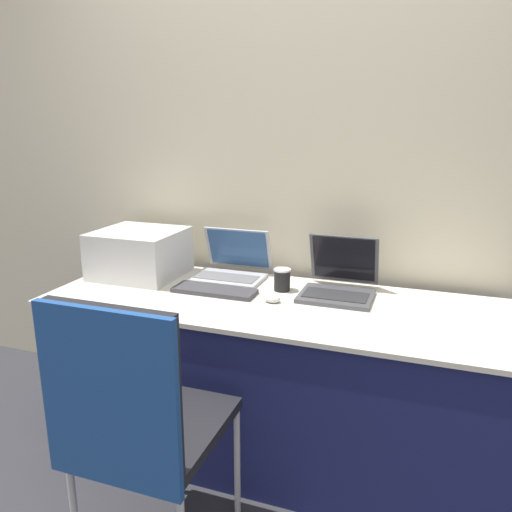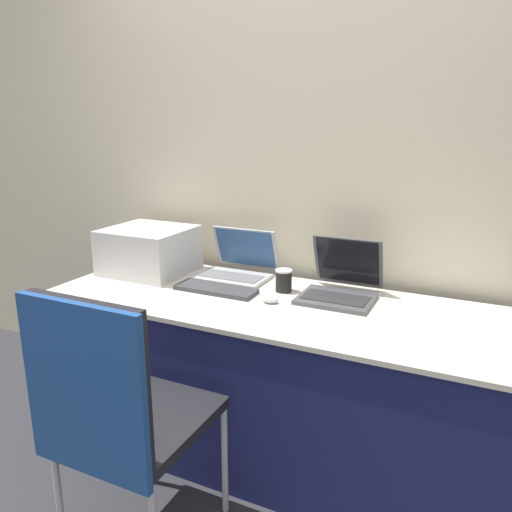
{
  "view_description": "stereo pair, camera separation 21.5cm",
  "coord_description": "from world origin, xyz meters",
  "views": [
    {
      "loc": [
        0.61,
        -1.57,
        1.46
      ],
      "look_at": [
        -0.09,
        0.39,
        0.91
      ],
      "focal_mm": 35.0,
      "sensor_mm": 36.0,
      "label": 1
    },
    {
      "loc": [
        0.81,
        -1.49,
        1.46
      ],
      "look_at": [
        -0.09,
        0.39,
        0.91
      ],
      "focal_mm": 35.0,
      "sensor_mm": 36.0,
      "label": 2
    }
  ],
  "objects": [
    {
      "name": "printer",
      "position": [
        -0.73,
        0.48,
        0.85
      ],
      "size": [
        0.4,
        0.38,
        0.23
      ],
      "color": "silver",
      "rests_on": "table"
    },
    {
      "name": "ground_plane",
      "position": [
        0.0,
        0.0,
        0.0
      ],
      "size": [
        14.0,
        14.0,
        0.0
      ],
      "primitive_type": "plane",
      "color": "#333338"
    },
    {
      "name": "laptop_right",
      "position": [
        0.25,
        0.53,
        0.78
      ],
      "size": [
        0.31,
        0.34,
        0.25
      ],
      "color": "#4C4C51",
      "rests_on": "table"
    },
    {
      "name": "laptop_left",
      "position": [
        -0.29,
        0.6,
        0.78
      ],
      "size": [
        0.34,
        0.3,
        0.23
      ],
      "color": "#B7B7BC",
      "rests_on": "table"
    },
    {
      "name": "chair",
      "position": [
        -0.19,
        -0.43,
        0.6
      ],
      "size": [
        0.44,
        0.5,
        0.99
      ],
      "color": "black",
      "rests_on": "ground_plane"
    },
    {
      "name": "table",
      "position": [
        0.0,
        0.35,
        0.36
      ],
      "size": [
        1.97,
        0.72,
        0.73
      ],
      "color": "#191E51",
      "rests_on": "ground_plane"
    },
    {
      "name": "wall_back",
      "position": [
        0.0,
        0.8,
        1.3
      ],
      "size": [
        8.0,
        0.05,
        2.6
      ],
      "color": "beige",
      "rests_on": "ground_plane"
    },
    {
      "name": "coffee_cup",
      "position": [
        -0.0,
        0.49,
        0.78
      ],
      "size": [
        0.08,
        0.08,
        0.1
      ],
      "color": "black",
      "rests_on": "table"
    },
    {
      "name": "external_keyboard",
      "position": [
        -0.28,
        0.36,
        0.74
      ],
      "size": [
        0.38,
        0.13,
        0.02
      ],
      "color": "#3D3D42",
      "rests_on": "table"
    },
    {
      "name": "mouse",
      "position": [
        0.01,
        0.33,
        0.74
      ],
      "size": [
        0.07,
        0.05,
        0.03
      ],
      "color": "silver",
      "rests_on": "table"
    }
  ]
}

